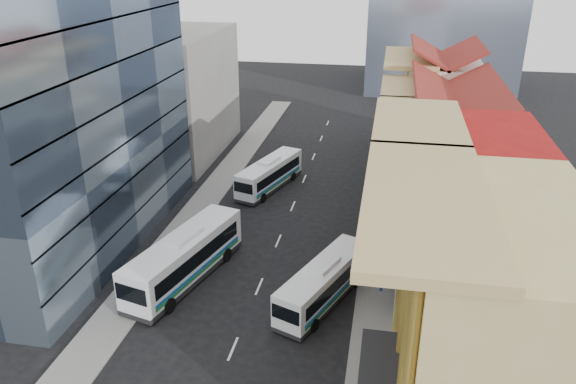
% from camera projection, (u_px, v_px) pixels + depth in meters
% --- Properties ---
extents(sidewalk_right, '(3.00, 90.00, 0.15)m').
position_uv_depth(sidewalk_right, '(381.00, 249.00, 45.42)').
color(sidewalk_right, slate).
rests_on(sidewalk_right, ground).
extents(sidewalk_left, '(3.00, 90.00, 0.15)m').
position_uv_depth(sidewalk_left, '(182.00, 231.00, 48.26)').
color(sidewalk_left, slate).
rests_on(sidewalk_left, ground).
extents(shophouse_tan, '(8.00, 14.00, 12.00)m').
position_uv_depth(shophouse_tan, '(494.00, 323.00, 26.81)').
color(shophouse_tan, '#CDBB76').
rests_on(shophouse_tan, ground).
extents(shophouse_red, '(8.00, 10.00, 12.00)m').
position_uv_depth(shophouse_red, '(467.00, 215.00, 37.62)').
color(shophouse_red, maroon).
rests_on(shophouse_red, ground).
extents(shophouse_cream_near, '(8.00, 9.00, 10.00)m').
position_uv_depth(shophouse_cream_near, '(454.00, 177.00, 46.59)').
color(shophouse_cream_near, silver).
rests_on(shophouse_cream_near, ground).
extents(shophouse_cream_mid, '(8.00, 9.00, 10.00)m').
position_uv_depth(shophouse_cream_mid, '(446.00, 143.00, 54.70)').
color(shophouse_cream_mid, silver).
rests_on(shophouse_cream_mid, ground).
extents(shophouse_cream_far, '(8.00, 12.00, 11.00)m').
position_uv_depth(shophouse_cream_far, '(440.00, 110.00, 63.96)').
color(shophouse_cream_far, silver).
rests_on(shophouse_cream_far, ground).
extents(office_tower, '(12.00, 26.00, 30.00)m').
position_uv_depth(office_tower, '(41.00, 59.00, 41.01)').
color(office_tower, '#3D4D61').
rests_on(office_tower, ground).
extents(office_block_far, '(10.00, 18.00, 14.00)m').
position_uv_depth(office_block_far, '(176.00, 94.00, 64.77)').
color(office_block_far, gray).
rests_on(office_block_far, ground).
extents(bus_left_near, '(5.69, 12.20, 3.81)m').
position_uv_depth(bus_left_near, '(185.00, 257.00, 40.69)').
color(bus_left_near, white).
rests_on(bus_left_near, ground).
extents(bus_left_far, '(5.22, 10.18, 3.19)m').
position_uv_depth(bus_left_far, '(270.00, 174.00, 56.53)').
color(bus_left_far, white).
rests_on(bus_left_far, ground).
extents(bus_right, '(5.75, 9.91, 3.13)m').
position_uv_depth(bus_right, '(324.00, 282.00, 38.24)').
color(bus_right, white).
rests_on(bus_right, ground).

